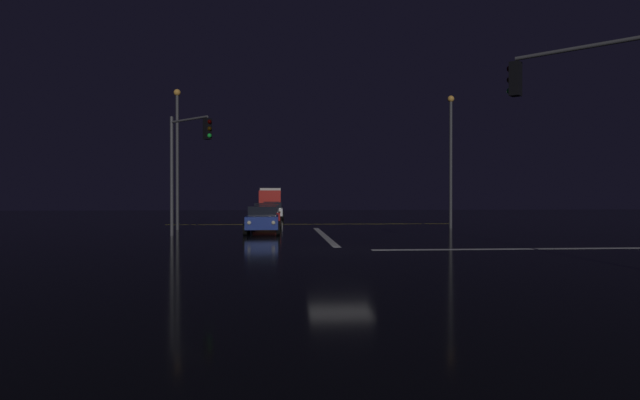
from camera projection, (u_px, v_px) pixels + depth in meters
name	position (u px, v px, depth m)	size (l,w,h in m)	color
ground	(341.00, 252.00, 20.78)	(120.00, 120.00, 0.10)	black
stop_line_north	(324.00, 235.00, 28.58)	(0.35, 13.36, 0.01)	white
centre_line_ns	(311.00, 224.00, 40.15)	(22.00, 0.15, 0.01)	yellow
crosswalk_bar_east	(534.00, 249.00, 21.39)	(13.36, 0.40, 0.01)	white
sedan_blue	(263.00, 219.00, 30.33)	(2.02, 4.33, 1.57)	navy
sedan_red	(267.00, 215.00, 36.62)	(2.02, 4.33, 1.57)	maroon
sedan_orange	(265.00, 213.00, 43.14)	(2.02, 4.33, 1.57)	#C66014
sedan_white	(273.00, 210.00, 49.65)	(2.02, 4.33, 1.57)	silver
sedan_green	(271.00, 209.00, 55.14)	(2.02, 4.33, 1.57)	#14512D
box_truck	(270.00, 200.00, 62.06)	(2.68, 8.28, 3.08)	red
traffic_signal_se	(616.00, 106.00, 14.45)	(3.66, 3.66, 6.71)	#4C4C51
traffic_signal_nw	(186.00, 154.00, 27.47)	(2.52, 2.52, 6.45)	#4C4C51
streetlamp_left_near	(177.00, 149.00, 33.45)	(0.44, 0.44, 8.97)	#424247
streetlamp_right_near	(451.00, 152.00, 34.81)	(0.44, 0.44, 8.83)	#424247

